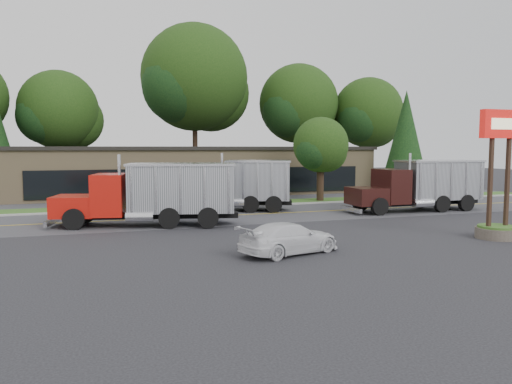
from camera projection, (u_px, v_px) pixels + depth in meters
ground at (267, 243)px, 22.24m from camera, size 140.00×140.00×0.00m
road at (217, 216)px, 30.72m from camera, size 60.00×8.00×0.02m
center_line at (217, 216)px, 30.72m from camera, size 60.00×0.12×0.01m
curb at (202, 208)px, 34.68m from camera, size 60.00×0.30×0.12m
grass_verge at (196, 205)px, 36.38m from camera, size 60.00×3.40×0.03m
far_parking at (183, 199)px, 41.09m from camera, size 60.00×7.00×0.02m
strip_mall at (192, 171)px, 47.21m from camera, size 32.00×12.00×4.00m
bilo_sign at (498, 195)px, 23.10m from camera, size 2.20×1.90×5.95m
tree_far_b at (60, 114)px, 50.50m from camera, size 8.39×7.89×11.97m
tree_far_c at (196, 83)px, 54.76m from camera, size 12.38×11.65×17.66m
tree_far_d at (299, 108)px, 57.87m from camera, size 9.69×9.12×13.82m
tree_far_e at (368, 116)px, 58.64m from camera, size 8.67×8.16×12.37m
evergreen_right at (406, 137)px, 45.20m from camera, size 4.13×4.13×9.38m
tree_verge at (321, 148)px, 39.30m from camera, size 4.63×4.36×6.61m
dump_truck_red at (157, 192)px, 26.86m from camera, size 9.91×4.72×3.36m
dump_truck_blue at (243, 184)px, 33.28m from camera, size 7.54×4.88×3.36m
dump_truck_maroon at (422, 184)px, 33.18m from camera, size 9.43×2.72×3.36m
rally_car at (289, 238)px, 19.89m from camera, size 4.64×2.94×1.25m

